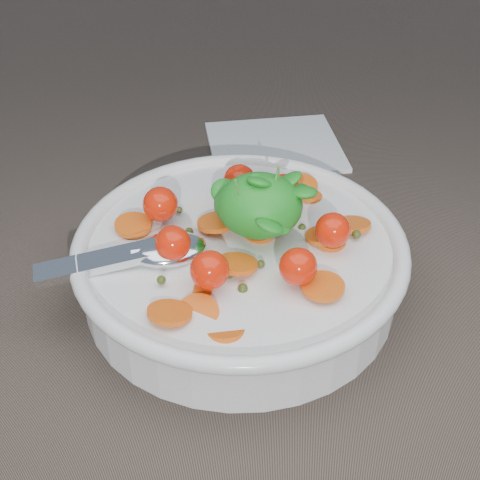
{
  "coord_description": "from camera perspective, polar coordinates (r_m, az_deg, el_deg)",
  "views": [
    {
      "loc": [
        0.05,
        -0.46,
        0.41
      ],
      "look_at": [
        0.03,
        -0.0,
        0.06
      ],
      "focal_mm": 50.0,
      "sensor_mm": 36.0,
      "label": 1
    }
  ],
  "objects": [
    {
      "name": "bowl",
      "position": [
        0.59,
        0.01,
        -1.77
      ],
      "size": [
        0.32,
        0.29,
        0.12
      ],
      "color": "white",
      "rests_on": "ground"
    },
    {
      "name": "ground",
      "position": [
        0.62,
        -2.32,
        -4.16
      ],
      "size": [
        6.0,
        6.0,
        0.0
      ],
      "primitive_type": "plane",
      "color": "brown",
      "rests_on": "ground"
    },
    {
      "name": "napkin",
      "position": [
        0.83,
        2.98,
        7.97
      ],
      "size": [
        0.18,
        0.17,
        0.01
      ],
      "primitive_type": "cube",
      "rotation": [
        0.0,
        0.0,
        0.21
      ],
      "color": "white",
      "rests_on": "ground"
    }
  ]
}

